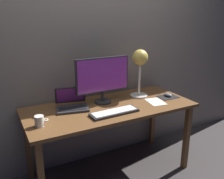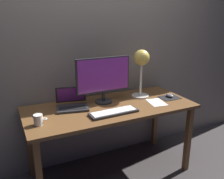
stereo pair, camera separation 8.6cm
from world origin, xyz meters
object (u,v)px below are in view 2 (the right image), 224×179
(keyboard_main, at_px, (114,112))
(mouse, at_px, (170,95))
(desk_lamp, at_px, (141,63))
(coffee_mug, at_px, (39,120))
(laptop, at_px, (72,102))
(monitor, at_px, (103,77))

(keyboard_main, xyz_separation_m, mouse, (0.72, 0.14, 0.01))
(desk_lamp, relative_size, coffee_mug, 4.61)
(laptop, height_order, mouse, laptop)
(mouse, relative_size, coffee_mug, 0.89)
(laptop, height_order, desk_lamp, desk_lamp)
(laptop, height_order, coffee_mug, laptop)
(mouse, distance_m, coffee_mug, 1.36)
(keyboard_main, distance_m, mouse, 0.73)
(keyboard_main, height_order, desk_lamp, desk_lamp)
(laptop, distance_m, mouse, 1.02)
(monitor, xyz_separation_m, mouse, (0.69, -0.16, -0.24))
(keyboard_main, height_order, laptop, laptop)
(monitor, distance_m, laptop, 0.38)
(laptop, bearing_deg, keyboard_main, -46.94)
(mouse, bearing_deg, laptop, 170.42)
(monitor, distance_m, coffee_mug, 0.74)
(coffee_mug, bearing_deg, desk_lamp, 12.37)
(laptop, bearing_deg, monitor, -1.10)
(monitor, height_order, coffee_mug, monitor)
(keyboard_main, xyz_separation_m, coffee_mug, (-0.63, 0.05, 0.03))
(monitor, bearing_deg, coffee_mug, -159.62)
(monitor, relative_size, coffee_mug, 5.06)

